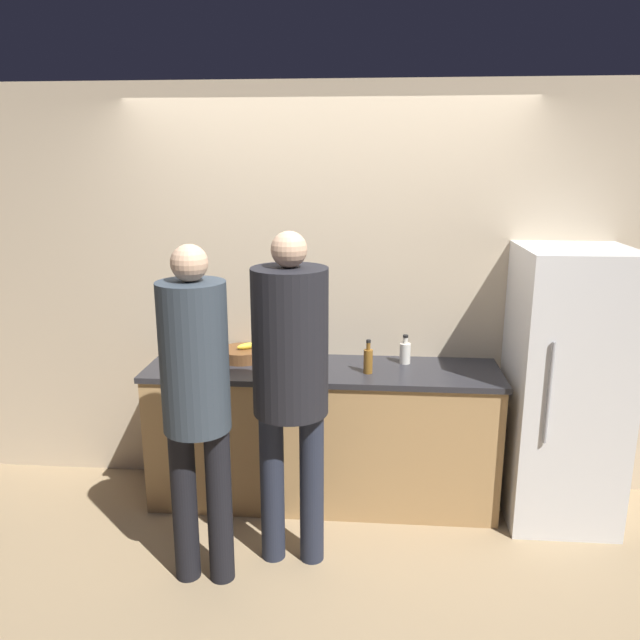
{
  "coord_description": "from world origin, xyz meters",
  "views": [
    {
      "loc": [
        0.28,
        -3.31,
        2.13
      ],
      "look_at": [
        0.0,
        0.13,
        1.24
      ],
      "focal_mm": 35.0,
      "sensor_mm": 36.0,
      "label": 1
    }
  ],
  "objects_px": {
    "refrigerator": "(564,387)",
    "utensil_crock": "(205,347)",
    "bottle_clear": "(405,352)",
    "fruit_bowl": "(243,354)",
    "cup_black": "(190,349)",
    "person_left": "(196,391)",
    "person_center": "(290,368)",
    "bottle_amber": "(368,360)"
  },
  "relations": [
    {
      "from": "refrigerator",
      "to": "utensil_crock",
      "type": "xyz_separation_m",
      "value": [
        -2.22,
        0.18,
        0.14
      ]
    },
    {
      "from": "refrigerator",
      "to": "bottle_clear",
      "type": "distance_m",
      "value": 0.96
    },
    {
      "from": "fruit_bowl",
      "to": "cup_black",
      "type": "xyz_separation_m",
      "value": [
        -0.36,
        0.06,
        0.01
      ]
    },
    {
      "from": "person_left",
      "to": "person_center",
      "type": "xyz_separation_m",
      "value": [
        0.44,
        0.2,
        0.06
      ]
    },
    {
      "from": "person_left",
      "to": "fruit_bowl",
      "type": "relative_size",
      "value": 6.1
    },
    {
      "from": "fruit_bowl",
      "to": "bottle_clear",
      "type": "bearing_deg",
      "value": 0.51
    },
    {
      "from": "person_left",
      "to": "cup_black",
      "type": "distance_m",
      "value": 1.08
    },
    {
      "from": "refrigerator",
      "to": "person_center",
      "type": "height_order",
      "value": "person_center"
    },
    {
      "from": "cup_black",
      "to": "fruit_bowl",
      "type": "bearing_deg",
      "value": -9.95
    },
    {
      "from": "person_left",
      "to": "fruit_bowl",
      "type": "bearing_deg",
      "value": 88.09
    },
    {
      "from": "person_center",
      "to": "utensil_crock",
      "type": "relative_size",
      "value": 6.1
    },
    {
      "from": "person_center",
      "to": "bottle_amber",
      "type": "height_order",
      "value": "person_center"
    },
    {
      "from": "fruit_bowl",
      "to": "bottle_clear",
      "type": "relative_size",
      "value": 1.57
    },
    {
      "from": "refrigerator",
      "to": "fruit_bowl",
      "type": "height_order",
      "value": "refrigerator"
    },
    {
      "from": "bottle_amber",
      "to": "fruit_bowl",
      "type": "bearing_deg",
      "value": 166.16
    },
    {
      "from": "person_left",
      "to": "fruit_bowl",
      "type": "xyz_separation_m",
      "value": [
        0.03,
        0.96,
        -0.11
      ]
    },
    {
      "from": "utensil_crock",
      "to": "cup_black",
      "type": "bearing_deg",
      "value": 157.94
    },
    {
      "from": "refrigerator",
      "to": "fruit_bowl",
      "type": "distance_m",
      "value": 1.98
    },
    {
      "from": "person_center",
      "to": "fruit_bowl",
      "type": "height_order",
      "value": "person_center"
    },
    {
      "from": "person_center",
      "to": "bottle_amber",
      "type": "distance_m",
      "value": 0.69
    },
    {
      "from": "person_left",
      "to": "fruit_bowl",
      "type": "height_order",
      "value": "person_left"
    },
    {
      "from": "bottle_amber",
      "to": "cup_black",
      "type": "bearing_deg",
      "value": 167.37
    },
    {
      "from": "cup_black",
      "to": "bottle_clear",
      "type": "bearing_deg",
      "value": -2.25
    },
    {
      "from": "fruit_bowl",
      "to": "utensil_crock",
      "type": "bearing_deg",
      "value": 176.03
    },
    {
      "from": "person_left",
      "to": "bottle_amber",
      "type": "bearing_deg",
      "value": 42.38
    },
    {
      "from": "person_center",
      "to": "utensil_crock",
      "type": "distance_m",
      "value": 1.02
    },
    {
      "from": "fruit_bowl",
      "to": "cup_black",
      "type": "relative_size",
      "value": 3.3
    },
    {
      "from": "utensil_crock",
      "to": "bottle_amber",
      "type": "height_order",
      "value": "utensil_crock"
    },
    {
      "from": "bottle_clear",
      "to": "refrigerator",
      "type": "bearing_deg",
      "value": -10.38
    },
    {
      "from": "utensil_crock",
      "to": "cup_black",
      "type": "height_order",
      "value": "utensil_crock"
    },
    {
      "from": "fruit_bowl",
      "to": "cup_black",
      "type": "distance_m",
      "value": 0.37
    },
    {
      "from": "person_center",
      "to": "person_left",
      "type": "bearing_deg",
      "value": -155.22
    },
    {
      "from": "person_left",
      "to": "refrigerator",
      "type": "bearing_deg",
      "value": 21.7
    },
    {
      "from": "bottle_clear",
      "to": "cup_black",
      "type": "xyz_separation_m",
      "value": [
        -1.4,
        0.05,
        -0.03
      ]
    },
    {
      "from": "utensil_crock",
      "to": "person_center",
      "type": "bearing_deg",
      "value": -49.63
    },
    {
      "from": "refrigerator",
      "to": "cup_black",
      "type": "relative_size",
      "value": 18.96
    },
    {
      "from": "person_center",
      "to": "bottle_clear",
      "type": "height_order",
      "value": "person_center"
    },
    {
      "from": "cup_black",
      "to": "utensil_crock",
      "type": "bearing_deg",
      "value": -22.06
    },
    {
      "from": "refrigerator",
      "to": "person_left",
      "type": "distance_m",
      "value": 2.16
    },
    {
      "from": "utensil_crock",
      "to": "bottle_clear",
      "type": "height_order",
      "value": "utensil_crock"
    },
    {
      "from": "person_left",
      "to": "person_center",
      "type": "height_order",
      "value": "person_center"
    },
    {
      "from": "person_center",
      "to": "fruit_bowl",
      "type": "xyz_separation_m",
      "value": [
        -0.41,
        0.75,
        -0.17
      ]
    }
  ]
}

